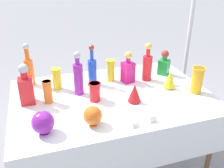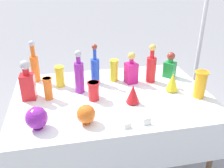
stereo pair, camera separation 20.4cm
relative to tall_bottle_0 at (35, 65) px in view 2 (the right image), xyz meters
name	(u,v)px [view 2 (the right image)]	position (x,y,z in m)	size (l,w,h in m)	color
ground_plane	(112,164)	(0.63, -0.41, -0.92)	(40.00, 40.00, 0.00)	gray
display_table	(113,103)	(0.63, -0.45, -0.22)	(1.63, 1.11, 0.76)	white
tall_bottle_0	(35,65)	(0.00, 0.00, 0.00)	(0.08, 0.08, 0.39)	orange
tall_bottle_1	(151,67)	(1.03, -0.23, -0.01)	(0.09, 0.09, 0.36)	red
tall_bottle_2	(79,75)	(0.38, -0.31, 0.00)	(0.08, 0.08, 0.37)	purple
tall_bottle_3	(95,69)	(0.53, -0.16, -0.02)	(0.08, 0.08, 0.37)	blue
square_decanter_0	(131,70)	(0.85, -0.21, -0.04)	(0.12, 0.12, 0.29)	#C61972
square_decanter_1	(28,83)	(-0.03, -0.34, -0.02)	(0.11, 0.11, 0.33)	red
square_decanter_2	(170,66)	(1.25, -0.16, -0.05)	(0.14, 0.14, 0.25)	#198C38
slender_vase_0	(60,76)	(0.22, -0.16, -0.06)	(0.08, 0.08, 0.19)	yellow
slender_vase_1	(94,90)	(0.47, -0.46, -0.07)	(0.10, 0.10, 0.15)	red
slender_vase_2	(48,88)	(0.12, -0.38, -0.06)	(0.08, 0.08, 0.18)	orange
slender_vase_3	(114,70)	(0.71, -0.14, -0.05)	(0.08, 0.08, 0.20)	yellow
slender_vase_4	(200,84)	(1.32, -0.59, -0.04)	(0.11, 0.11, 0.22)	orange
fluted_vase_0	(133,94)	(0.77, -0.58, -0.08)	(0.11, 0.11, 0.15)	red
fluted_vase_1	(173,82)	(1.15, -0.45, -0.07)	(0.10, 0.10, 0.17)	yellow
round_bowl_0	(37,118)	(0.06, -0.77, -0.08)	(0.15, 0.15, 0.16)	purple
round_bowl_1	(86,114)	(0.38, -0.78, -0.09)	(0.13, 0.13, 0.14)	orange
price_tag_left	(147,122)	(0.78, -0.88, -0.13)	(0.06, 0.01, 0.05)	white
price_tag_center	(128,126)	(0.64, -0.90, -0.14)	(0.06, 0.01, 0.03)	white
cardboard_box_behind_left	(102,94)	(0.74, 0.78, -0.78)	(0.59, 0.47, 0.35)	tan
canopy_pole	(200,41)	(1.77, 0.23, 0.06)	(0.18, 0.18, 2.48)	silver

